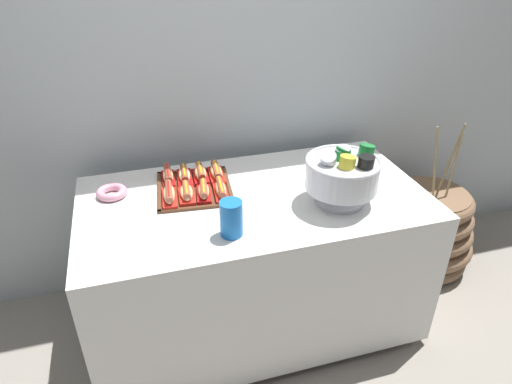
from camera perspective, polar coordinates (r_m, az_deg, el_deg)
The scene contains 16 objects.
ground_plane at distance 2.48m, azimuth -0.18°, elevation -15.49°, with size 10.00×10.00×0.00m, color gray.
back_wall at distance 2.31m, azimuth -4.22°, elevation 18.24°, with size 6.00×0.10×2.60m, color #B2BCC1.
buffet_table at distance 2.22m, azimuth -0.20°, elevation -8.41°, with size 1.53×0.81×0.75m.
floor_vase at distance 2.88m, azimuth 20.49°, elevation -4.40°, with size 0.57×0.57×0.90m.
serving_tray at distance 2.09m, azimuth -7.77°, elevation 0.44°, with size 0.36×0.39×0.01m.
hot_dog_0 at distance 2.00m, azimuth -10.86°, elevation -0.28°, with size 0.08×0.19×0.06m.
hot_dog_1 at distance 2.00m, azimuth -8.72°, elevation -0.11°, with size 0.08×0.16×0.06m.
hot_dog_2 at distance 2.00m, azimuth -6.58°, elevation 0.11°, with size 0.08×0.16×0.06m.
hot_dog_3 at distance 2.01m, azimuth -4.46°, elevation 0.31°, with size 0.07×0.18×0.06m.
hot_dog_4 at distance 2.14m, azimuth -10.98°, elevation 2.00°, with size 0.07×0.17×0.06m.
hot_dog_5 at distance 2.15m, azimuth -8.98°, elevation 2.09°, with size 0.08×0.17×0.06m.
hot_dog_6 at distance 2.15m, azimuth -6.99°, elevation 2.33°, with size 0.08×0.16×0.06m.
hot_dog_7 at distance 2.15m, azimuth -5.00°, elevation 2.49°, with size 0.08×0.17×0.06m.
punch_bowl at distance 1.94m, azimuth 10.87°, elevation 2.38°, with size 0.32×0.32×0.26m.
cup_stack at distance 1.74m, azimuth -3.12°, elevation -3.34°, with size 0.09×0.09×0.15m.
donut at distance 2.11m, azimuth -17.67°, elevation -0.04°, with size 0.14×0.14×0.04m.
Camera 1 is at (-0.48, -1.66, 1.78)m, focal length 31.83 mm.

